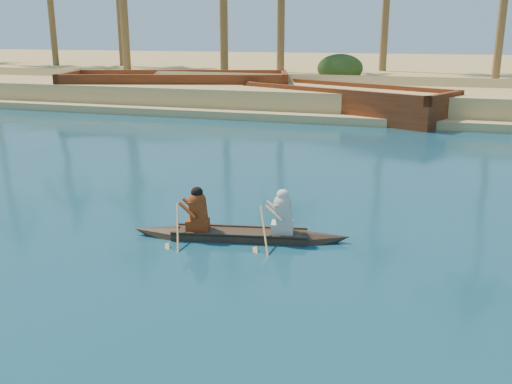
% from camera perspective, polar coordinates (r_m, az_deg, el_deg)
% --- Properties ---
extents(sandy_embankment, '(150.00, 51.00, 1.50)m').
position_cam_1_polar(sandy_embankment, '(50.69, 22.92, 10.55)').
color(sandy_embankment, tan).
rests_on(sandy_embankment, ground).
extents(canoe, '(4.52, 1.45, 1.24)m').
position_cam_1_polar(canoe, '(11.65, -1.64, -3.60)').
color(canoe, '#382A1E').
rests_on(canoe, ground).
extents(barge_left, '(13.51, 7.74, 2.14)m').
position_cam_1_polar(barge_left, '(33.94, -7.94, 9.99)').
color(barge_left, brown).
rests_on(barge_left, ground).
extents(barge_mid, '(11.10, 7.59, 1.76)m').
position_cam_1_polar(barge_mid, '(29.05, 8.85, 8.73)').
color(barge_mid, brown).
rests_on(barge_mid, ground).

